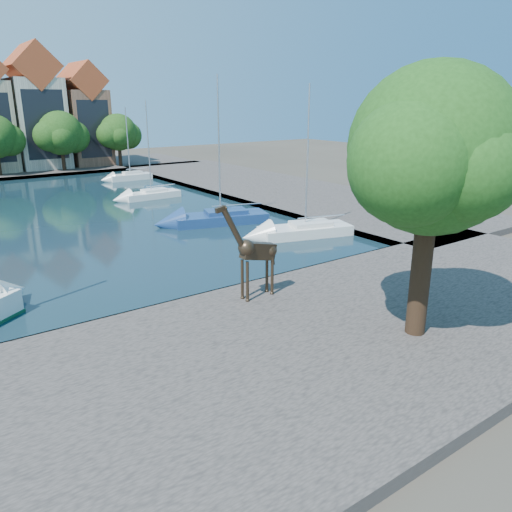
% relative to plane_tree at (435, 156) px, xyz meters
% --- Properties ---
extents(ground, '(160.00, 160.00, 0.00)m').
position_rel_plane_tree_xyz_m(ground, '(-7.62, 9.01, -7.67)').
color(ground, '#38332B').
rests_on(ground, ground).
extents(water_basin, '(38.00, 50.00, 0.08)m').
position_rel_plane_tree_xyz_m(water_basin, '(-7.62, 33.01, -7.63)').
color(water_basin, black).
rests_on(water_basin, ground).
extents(near_quay, '(50.00, 14.00, 0.50)m').
position_rel_plane_tree_xyz_m(near_quay, '(-7.62, 2.01, -7.42)').
color(near_quay, '#4F4845').
rests_on(near_quay, ground).
extents(right_quay, '(14.00, 52.00, 0.50)m').
position_rel_plane_tree_xyz_m(right_quay, '(17.38, 33.01, -7.42)').
color(right_quay, '#4F4845').
rests_on(right_quay, ground).
extents(plane_tree, '(8.32, 6.40, 10.62)m').
position_rel_plane_tree_xyz_m(plane_tree, '(0.00, 0.00, 0.00)').
color(plane_tree, '#332114').
rests_on(plane_tree, near_quay).
extents(townhouse_east_mid, '(6.43, 9.18, 16.65)m').
position_rel_plane_tree_xyz_m(townhouse_east_mid, '(0.88, 64.99, 0.43)').
color(townhouse_east_mid, beige).
rests_on(townhouse_east_mid, far_quay).
extents(townhouse_east_end, '(5.44, 9.18, 14.43)m').
position_rel_plane_tree_xyz_m(townhouse_east_end, '(7.38, 64.99, -0.56)').
color(townhouse_east_end, brown).
rests_on(townhouse_east_end, far_quay).
extents(far_tree_east, '(7.54, 5.80, 7.84)m').
position_rel_plane_tree_xyz_m(far_tree_east, '(2.49, 59.50, -2.43)').
color(far_tree_east, '#332114').
rests_on(far_tree_east, far_quay).
extents(far_tree_far_east, '(6.76, 5.20, 7.36)m').
position_rel_plane_tree_xyz_m(far_tree_far_east, '(10.48, 59.50, -2.60)').
color(far_tree_far_east, '#332114').
rests_on(far_tree_far_east, far_quay).
extents(giraffe_statue, '(3.32, 0.61, 4.75)m').
position_rel_plane_tree_xyz_m(giraffe_statue, '(-3.31, 6.99, -4.84)').
color(giraffe_statue, '#332619').
rests_on(giraffe_statue, near_quay).
extents(sailboat_right_a, '(7.19, 4.18, 10.69)m').
position_rel_plane_tree_xyz_m(sailboat_right_a, '(7.38, 15.43, -7.03)').
color(sailboat_right_a, silver).
rests_on(sailboat_right_a, water_basin).
extents(sailboat_right_b, '(7.95, 4.64, 11.44)m').
position_rel_plane_tree_xyz_m(sailboat_right_b, '(4.38, 22.43, -7.01)').
color(sailboat_right_b, navy).
rests_on(sailboat_right_b, water_basin).
extents(sailboat_right_c, '(5.77, 2.11, 9.54)m').
position_rel_plane_tree_xyz_m(sailboat_right_c, '(4.38, 35.75, -7.09)').
color(sailboat_right_c, silver).
rests_on(sailboat_right_c, water_basin).
extents(sailboat_right_d, '(5.26, 1.94, 8.77)m').
position_rel_plane_tree_xyz_m(sailboat_right_d, '(7.38, 48.66, -7.03)').
color(sailboat_right_d, silver).
rests_on(sailboat_right_d, water_basin).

